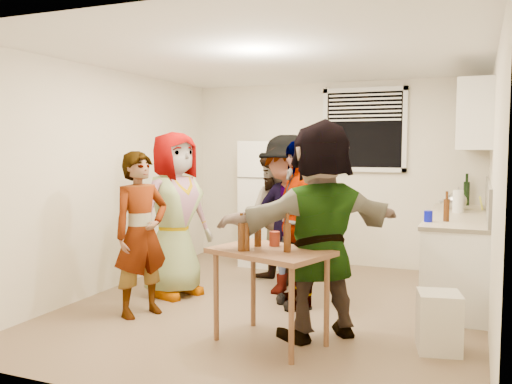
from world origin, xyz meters
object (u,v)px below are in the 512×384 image
at_px(serving_table, 270,343).
at_px(guest_back_right, 287,294).
at_px(guest_stripe, 142,314).
at_px(guest_black, 298,306).
at_px(guest_orange, 319,336).
at_px(guest_back_left, 274,285).
at_px(red_cup, 275,246).
at_px(trash_bin, 439,321).
at_px(kettle, 456,210).
at_px(wine_bottle, 466,205).
at_px(guest_grey, 176,295).
at_px(refrigerator, 271,203).
at_px(beer_bottle_counter, 446,221).
at_px(blue_cup, 428,222).
at_px(beer_bottle_table, 241,250).

relative_size(serving_table, guest_back_right, 0.53).
bearing_deg(guest_stripe, guest_black, -32.33).
xyz_separation_m(serving_table, guest_orange, (0.33, 0.31, 0.00)).
bearing_deg(guest_orange, guest_back_left, -100.96).
bearing_deg(red_cup, trash_bin, 7.68).
xyz_separation_m(guest_stripe, guest_back_right, (1.06, 1.23, 0.00)).
bearing_deg(trash_bin, kettle, 89.30).
height_order(red_cup, guest_black, red_cup).
xyz_separation_m(guest_back_left, guest_black, (0.52, -0.70, 0.00)).
height_order(wine_bottle, trash_bin, wine_bottle).
distance_m(serving_table, guest_back_left, 1.90).
height_order(guest_grey, guest_stripe, guest_grey).
height_order(trash_bin, serving_table, trash_bin).
relative_size(wine_bottle, serving_table, 0.31).
height_order(kettle, guest_stripe, kettle).
bearing_deg(serving_table, guest_black, 95.75).
bearing_deg(guest_back_left, red_cup, -35.98).
bearing_deg(guest_grey, wine_bottle, -33.27).
bearing_deg(refrigerator, guest_black, -61.15).
distance_m(serving_table, red_cup, 0.81).
bearing_deg(guest_back_right, refrigerator, 123.45).
height_order(beer_bottle_counter, blue_cup, beer_bottle_counter).
xyz_separation_m(wine_bottle, guest_grey, (-2.92, -2.12, -0.90)).
xyz_separation_m(beer_bottle_table, guest_stripe, (-1.22, 0.36, -0.79)).
distance_m(wine_bottle, trash_bin, 2.83).
distance_m(guest_grey, guest_back_right, 1.23).
bearing_deg(wine_bottle, blue_cup, -100.17).
distance_m(beer_bottle_counter, guest_grey, 2.95).
bearing_deg(serving_table, beer_bottle_counter, 48.91).
relative_size(serving_table, guest_orange, 0.50).
bearing_deg(beer_bottle_counter, kettle, 87.30).
xyz_separation_m(wine_bottle, beer_bottle_counter, (-0.15, -1.62, 0.00)).
bearing_deg(trash_bin, guest_black, 151.99).
distance_m(blue_cup, guest_back_right, 1.74).
bearing_deg(guest_black, guest_back_left, 179.02).
relative_size(kettle, guest_black, 0.16).
height_order(guest_back_left, guest_back_right, guest_back_right).
height_order(refrigerator, kettle, refrigerator).
xyz_separation_m(guest_back_left, guest_orange, (0.96, -1.48, 0.00)).
height_order(blue_cup, guest_grey, blue_cup).
bearing_deg(trash_bin, beer_bottle_table, -162.81).
bearing_deg(beer_bottle_table, wine_bottle, 63.00).
xyz_separation_m(trash_bin, serving_table, (-1.31, -0.34, -0.25)).
distance_m(guest_grey, guest_black, 1.38).
distance_m(trash_bin, guest_black, 1.62).
xyz_separation_m(refrigerator, wine_bottle, (2.50, 0.26, 0.05)).
height_order(kettle, guest_black, kettle).
distance_m(guest_stripe, guest_orange, 1.76).
relative_size(kettle, red_cup, 2.16).
relative_size(blue_cup, guest_grey, 0.06).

